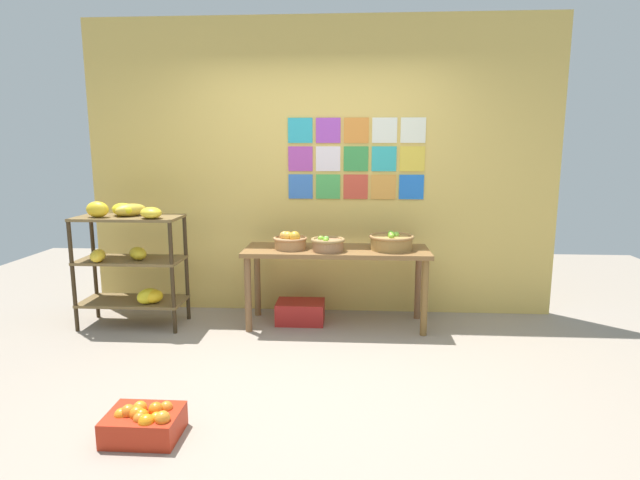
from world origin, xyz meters
The scene contains 9 objects.
ground centered at (0.00, 0.00, 0.00)m, with size 9.20×9.20×0.00m, color gray.
back_wall_with_art centered at (0.00, 1.63, 1.43)m, with size 4.56×0.07×2.85m.
banana_shelf_unit centered at (-1.68, 1.02, 0.70)m, with size 0.94×0.48×1.16m.
display_table centered at (0.18, 1.17, 0.63)m, with size 1.68×0.58×0.72m.
fruit_basket_centre centered at (-0.24, 1.14, 0.80)m, with size 0.31×0.31×0.17m.
fruit_basket_left centered at (0.10, 1.06, 0.79)m, with size 0.30×0.30×0.13m.
fruit_basket_back_left centered at (0.68, 1.16, 0.80)m, with size 0.40×0.40×0.16m.
produce_crate_under_table centered at (-0.16, 1.21, 0.10)m, with size 0.45×0.31×0.20m, color #B0221E.
orange_crate_foreground centered at (-0.85, -0.80, 0.09)m, with size 0.41×0.31×0.21m.
Camera 1 is at (0.32, -3.42, 1.63)m, focal length 28.82 mm.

